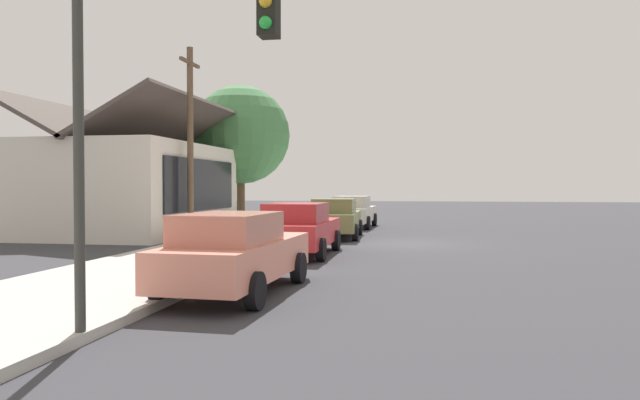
{
  "coord_description": "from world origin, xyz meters",
  "views": [
    {
      "loc": [
        -22.0,
        -0.95,
        2.11
      ],
      "look_at": [
        0.56,
        3.1,
        1.56
      ],
      "focal_mm": 33.75,
      "sensor_mm": 36.0,
      "label": 1
    }
  ],
  "objects": [
    {
      "name": "ground_plane",
      "position": [
        0.0,
        0.0,
        0.0
      ],
      "size": [
        120.0,
        120.0,
        0.0
      ],
      "primitive_type": "plane",
      "color": "#38383D"
    },
    {
      "name": "sidewalk_curb",
      "position": [
        0.0,
        5.6,
        0.08
      ],
      "size": [
        60.0,
        4.2,
        0.16
      ],
      "primitive_type": "cube",
      "color": "#B2AFA8",
      "rests_on": "ground"
    },
    {
      "name": "car_coral",
      "position": [
        -10.88,
        2.71,
        0.81
      ],
      "size": [
        4.78,
        2.08,
        1.59
      ],
      "rotation": [
        0.0,
        0.0,
        -0.04
      ],
      "color": "#EA8C75",
      "rests_on": "ground"
    },
    {
      "name": "car_cherry",
      "position": [
        -4.3,
        2.88,
        0.82
      ],
      "size": [
        4.66,
        2.06,
        1.59
      ],
      "rotation": [
        0.0,
        0.0,
        0.01
      ],
      "color": "red",
      "rests_on": "ground"
    },
    {
      "name": "car_olive",
      "position": [
        1.9,
        2.72,
        0.81
      ],
      "size": [
        4.63,
        2.2,
        1.59
      ],
      "rotation": [
        0.0,
        0.0,
        0.05
      ],
      "color": "olive",
      "rests_on": "ground"
    },
    {
      "name": "car_ivory",
      "position": [
        7.89,
        2.75,
        0.82
      ],
      "size": [
        4.76,
        2.12,
        1.59
      ],
      "rotation": [
        0.0,
        0.0,
        -0.02
      ],
      "color": "silver",
      "rests_on": "ground"
    },
    {
      "name": "storefront_building",
      "position": [
        2.39,
        11.98,
        2.09
      ],
      "size": [
        10.11,
        7.1,
        5.83
      ],
      "color": "silver",
      "rests_on": "ground"
    },
    {
      "name": "shade_tree",
      "position": [
        9.12,
        8.98,
        4.83
      ],
      "size": [
        5.29,
        5.29,
        7.49
      ],
      "color": "brown",
      "rests_on": "ground"
    },
    {
      "name": "traffic_light_main",
      "position": [
        -14.74,
        2.54,
        3.49
      ],
      "size": [
        0.37,
        2.79,
        5.2
      ],
      "color": "#383833",
      "rests_on": "ground"
    },
    {
      "name": "utility_pole_wooden",
      "position": [
        0.25,
        8.2,
        3.93
      ],
      "size": [
        1.8,
        0.24,
        7.5
      ],
      "color": "brown",
      "rests_on": "ground"
    },
    {
      "name": "fire_hydrant_red",
      "position": [
        -2.89,
        4.2,
        0.5
      ],
      "size": [
        0.22,
        0.22,
        0.71
      ],
      "color": "red",
      "rests_on": "sidewalk_curb"
    }
  ]
}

